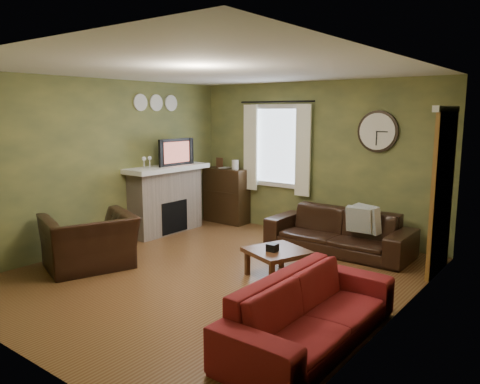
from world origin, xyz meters
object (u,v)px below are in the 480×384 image
Objects in this scene: bookshelf at (226,195)px; coffee_table at (277,263)px; sofa_red at (312,311)px; armchair at (89,242)px; sofa_brown at (338,231)px.

bookshelf is 3.17m from coffee_table.
sofa_red is at bearing -41.74° from bookshelf.
sofa_red is 3.40m from armchair.
sofa_brown is 1.05× the size of sofa_red.
coffee_table is (2.44, -1.99, -0.34)m from bookshelf.
bookshelf reaches higher than sofa_brown.
bookshelf is 2.62m from sofa_brown.
sofa_brown is 3.17× the size of coffee_table.
sofa_red is at bearing 109.57° from armchair.
bookshelf reaches higher than sofa_red.
sofa_brown is 2.95m from sofa_red.
sofa_brown is (2.57, -0.48, -0.20)m from bookshelf.
sofa_brown is 1.51m from coffee_table.
armchair is at bearing -130.44° from sofa_brown.
sofa_brown is 1.92× the size of armchair.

